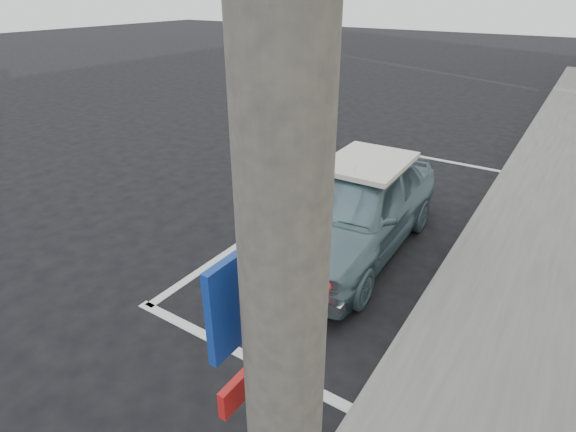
# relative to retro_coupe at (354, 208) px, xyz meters

# --- Properties ---
(ground) EXTENTS (80.00, 80.00, 0.00)m
(ground) POSITION_rel_retro_coupe_xyz_m (-0.51, -2.07, -0.64)
(ground) COLOR black
(ground) RESTS_ON ground
(sidewalk) EXTENTS (2.80, 40.00, 0.15)m
(sidewalk) POSITION_rel_retro_coupe_xyz_m (2.69, -0.07, -0.57)
(sidewalk) COLOR #62615D
(sidewalk) RESTS_ON ground
(pline_rear) EXTENTS (3.00, 0.12, 0.01)m
(pline_rear) POSITION_rel_retro_coupe_xyz_m (-0.01, -2.57, -0.64)
(pline_rear) COLOR silver
(pline_rear) RESTS_ON ground
(pline_front) EXTENTS (3.00, 0.12, 0.01)m
(pline_front) POSITION_rel_retro_coupe_xyz_m (-0.01, 4.43, -0.64)
(pline_front) COLOR silver
(pline_front) RESTS_ON ground
(pline_side) EXTENTS (0.12, 7.00, 0.01)m
(pline_side) POSITION_rel_retro_coupe_xyz_m (-1.41, 0.93, -0.64)
(pline_side) COLOR silver
(pline_side) RESTS_ON ground
(retro_coupe) EXTENTS (1.58, 3.76, 1.27)m
(retro_coupe) POSITION_rel_retro_coupe_xyz_m (0.00, 0.00, 0.00)
(retro_coupe) COLOR slate
(retro_coupe) RESTS_ON ground
(cat) EXTENTS (0.33, 0.52, 0.29)m
(cat) POSITION_rel_retro_coupe_xyz_m (-0.10, -1.75, -0.51)
(cat) COLOR #736658
(cat) RESTS_ON ground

